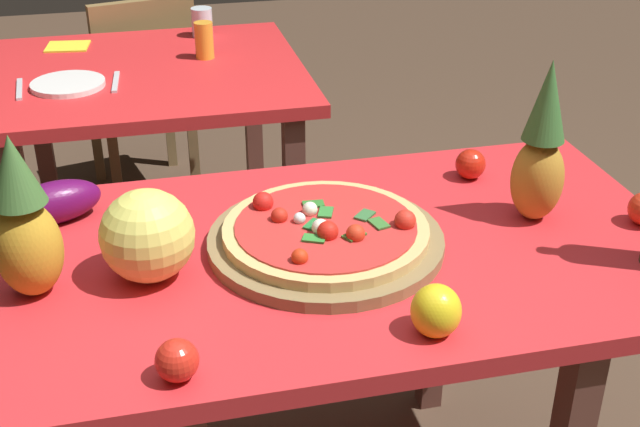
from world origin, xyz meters
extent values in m
cube|color=brown|center=(-0.35, 0.35, 0.37)|extent=(0.06, 0.06, 0.73)
cube|color=brown|center=(0.35, 0.35, 0.37)|extent=(0.06, 0.06, 0.73)
cube|color=red|center=(0.00, 0.00, 0.75)|extent=(1.39, 0.81, 0.04)
cube|color=brown|center=(-0.72, 0.82, 0.37)|extent=(0.06, 0.06, 0.73)
cube|color=brown|center=(0.06, 0.82, 0.37)|extent=(0.06, 0.06, 0.73)
cube|color=brown|center=(-0.72, 1.61, 0.37)|extent=(0.06, 0.06, 0.73)
cube|color=brown|center=(0.06, 1.61, 0.37)|extent=(0.06, 0.06, 0.73)
cube|color=red|center=(-0.33, 1.22, 0.75)|extent=(0.99, 0.89, 0.04)
cube|color=olive|center=(-0.23, 2.16, 0.21)|extent=(0.04, 0.04, 0.41)
cube|color=olive|center=(-0.56, 2.08, 0.21)|extent=(0.04, 0.04, 0.41)
cube|color=olive|center=(-0.16, 1.84, 0.21)|extent=(0.04, 0.04, 0.41)
cube|color=olive|center=(-0.48, 1.76, 0.21)|extent=(0.04, 0.04, 0.41)
cube|color=olive|center=(-0.36, 1.96, 0.43)|extent=(0.48, 0.48, 0.04)
cube|color=olive|center=(-0.32, 1.79, 0.65)|extent=(0.40, 0.13, 0.40)
cylinder|color=olive|center=(-0.04, 0.01, 0.78)|extent=(0.48, 0.48, 0.02)
cylinder|color=tan|center=(-0.04, 0.01, 0.81)|extent=(0.41, 0.41, 0.02)
cylinder|color=red|center=(-0.04, 0.01, 0.82)|extent=(0.36, 0.36, 0.00)
sphere|color=red|center=(0.12, -0.03, 0.83)|extent=(0.04, 0.04, 0.04)
sphere|color=red|center=(-0.12, 0.05, 0.83)|extent=(0.03, 0.03, 0.03)
sphere|color=red|center=(-0.04, -0.04, 0.83)|extent=(0.04, 0.04, 0.04)
sphere|color=red|center=(0.01, -0.06, 0.83)|extent=(0.04, 0.04, 0.04)
sphere|color=red|center=(-0.14, 0.11, 0.83)|extent=(0.04, 0.04, 0.04)
sphere|color=red|center=(-0.11, -0.11, 0.83)|extent=(0.03, 0.03, 0.03)
cube|color=#317D33|center=(-0.02, 0.06, 0.82)|extent=(0.04, 0.05, 0.00)
cube|color=#2D7229|center=(-0.04, 0.10, 0.82)|extent=(0.05, 0.03, 0.00)
cube|color=#328232|center=(-0.07, -0.04, 0.82)|extent=(0.05, 0.04, 0.00)
cube|color=#217132|center=(-0.06, 0.01, 0.82)|extent=(0.05, 0.05, 0.00)
cube|color=#316D26|center=(0.01, -0.05, 0.82)|extent=(0.05, 0.05, 0.00)
cube|color=#397530|center=(0.07, -0.02, 0.82)|extent=(0.04, 0.05, 0.00)
cube|color=#366E39|center=(0.05, 0.02, 0.82)|extent=(0.05, 0.05, 0.00)
sphere|color=silver|center=(-0.08, 0.03, 0.83)|extent=(0.02, 0.02, 0.02)
sphere|color=white|center=(-0.06, 0.06, 0.83)|extent=(0.03, 0.03, 0.03)
sphere|color=white|center=(-0.05, -0.02, 0.83)|extent=(0.04, 0.04, 0.04)
ellipsoid|color=#B78229|center=(0.42, 0.03, 0.86)|extent=(0.11, 0.11, 0.18)
cone|color=#376C30|center=(0.42, 0.03, 1.04)|extent=(0.09, 0.09, 0.17)
ellipsoid|color=gold|center=(-0.59, -0.03, 0.86)|extent=(0.12, 0.12, 0.19)
cone|color=#3C6A30|center=(-0.59, -0.03, 1.02)|extent=(0.10, 0.10, 0.13)
sphere|color=#E1DA61|center=(-0.38, -0.02, 0.86)|extent=(0.18, 0.18, 0.18)
ellipsoid|color=yellow|center=(0.08, -0.31, 0.81)|extent=(0.09, 0.09, 0.10)
ellipsoid|color=#530D48|center=(-0.57, 0.24, 0.82)|extent=(0.22, 0.15, 0.09)
sphere|color=red|center=(0.37, 0.24, 0.81)|extent=(0.07, 0.07, 0.07)
sphere|color=red|center=(-0.36, -0.34, 0.81)|extent=(0.07, 0.07, 0.07)
cylinder|color=#F59F2C|center=(-0.13, 1.29, 0.83)|extent=(0.06, 0.06, 0.12)
cylinder|color=silver|center=(-0.11, 1.54, 0.82)|extent=(0.07, 0.07, 0.10)
cylinder|color=white|center=(-0.57, 1.10, 0.78)|extent=(0.22, 0.22, 0.02)
cube|color=silver|center=(-0.71, 1.10, 0.77)|extent=(0.03, 0.18, 0.01)
cube|color=silver|center=(-0.43, 1.10, 0.77)|extent=(0.03, 0.18, 0.01)
cube|color=yellow|center=(-0.58, 1.51, 0.77)|extent=(0.15, 0.14, 0.01)
camera|label=1|loc=(-0.38, -1.41, 1.63)|focal=47.28mm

